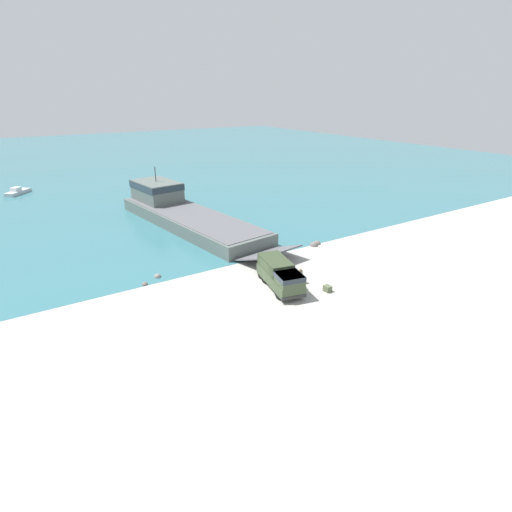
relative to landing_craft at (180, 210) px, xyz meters
The scene contains 11 objects.
ground_plane 25.71m from the landing_craft, 92.51° to the right, with size 240.00×240.00×0.00m, color #A8A59E.
water_surface 70.54m from the landing_craft, 90.91° to the left, with size 240.00×180.00×0.01m, color #336B75.
landing_craft is the anchor object (origin of this frame).
military_truck 27.30m from the landing_craft, 90.60° to the right, with size 4.03×7.53×2.74m.
soldier_on_ramp 27.74m from the landing_craft, 85.64° to the right, with size 0.47×0.31×1.73m.
moored_boat_a 40.33m from the landing_craft, 120.63° to the left, with size 5.14×5.58×1.43m.
cargo_crate 30.85m from the landing_craft, 83.83° to the right, with size 0.62×0.75×0.62m, color #566042.
shoreline_rock_a 22.68m from the landing_craft, 122.11° to the right, with size 0.65×0.65×0.65m, color #66605B.
shoreline_rock_b 20.78m from the landing_craft, 119.56° to the right, with size 0.77×0.77×0.77m, color gray.
shoreline_rock_c 22.68m from the landing_craft, 59.45° to the right, with size 0.94×0.94×0.94m, color #66605B.
shoreline_rock_d 22.52m from the landing_craft, 61.62° to the right, with size 1.08×1.08×1.08m, color #66605B.
Camera 1 is at (-21.25, -31.85, 18.83)m, focal length 28.00 mm.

